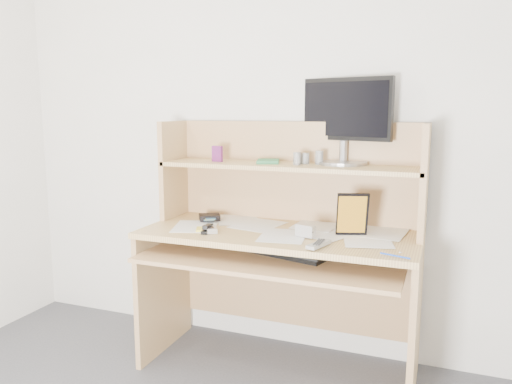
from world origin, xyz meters
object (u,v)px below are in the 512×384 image
(desk, at_px, (283,238))
(game_case, at_px, (352,214))
(tv_remote, at_px, (319,244))
(monitor, at_px, (345,118))
(keyboard, at_px, (288,253))

(desk, bearing_deg, game_case, -8.12)
(tv_remote, bearing_deg, desk, 147.87)
(game_case, bearing_deg, tv_remote, -132.40)
(game_case, bearing_deg, monitor, 93.23)
(tv_remote, height_order, monitor, monitor)
(desk, xyz_separation_m, tv_remote, (0.26, -0.29, 0.07))
(tv_remote, distance_m, game_case, 0.28)
(game_case, relative_size, monitor, 0.42)
(tv_remote, xyz_separation_m, monitor, (0.01, 0.48, 0.56))
(monitor, bearing_deg, desk, -129.98)
(monitor, bearing_deg, tv_remote, -75.09)
(game_case, bearing_deg, keyboard, 178.94)
(monitor, bearing_deg, game_case, -51.88)
(keyboard, xyz_separation_m, tv_remote, (0.19, -0.15, 0.10))
(keyboard, height_order, tv_remote, tv_remote)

